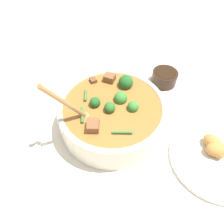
% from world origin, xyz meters
% --- Properties ---
extents(ground_plane, '(4.00, 4.00, 0.00)m').
position_xyz_m(ground_plane, '(0.00, 0.00, 0.00)').
color(ground_plane, silver).
extents(stew_bowl, '(0.29, 0.30, 0.22)m').
position_xyz_m(stew_bowl, '(-0.00, 0.00, 0.05)').
color(stew_bowl, beige).
rests_on(stew_bowl, ground_plane).
extents(condiment_bowl, '(0.08, 0.08, 0.05)m').
position_xyz_m(condiment_bowl, '(-0.01, 0.25, 0.03)').
color(condiment_bowl, black).
rests_on(condiment_bowl, ground_plane).
extents(food_plate, '(0.24, 0.24, 0.05)m').
position_xyz_m(food_plate, '(0.26, 0.13, 0.01)').
color(food_plate, silver).
rests_on(food_plate, ground_plane).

